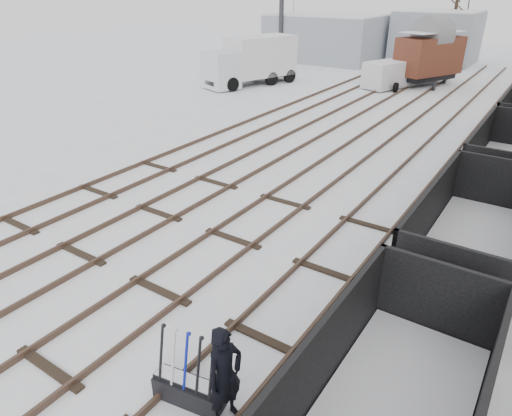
{
  "coord_description": "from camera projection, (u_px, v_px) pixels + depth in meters",
  "views": [
    {
      "loc": [
        6.96,
        -6.2,
        6.75
      ],
      "look_at": [
        0.75,
        3.09,
        1.2
      ],
      "focal_mm": 32.0,
      "sensor_mm": 36.0,
      "label": 1
    }
  ],
  "objects": [
    {
      "name": "ground",
      "position": [
        160.0,
        291.0,
        11.08
      ],
      "size": [
        120.0,
        120.0,
        0.0
      ],
      "primitive_type": "plane",
      "color": "white",
      "rests_on": "ground"
    },
    {
      "name": "tracks",
      "position": [
        369.0,
        142.0,
        21.23
      ],
      "size": [
        13.9,
        52.0,
        0.16
      ],
      "color": "black",
      "rests_on": "ground"
    },
    {
      "name": "shed_left",
      "position": [
        328.0,
        37.0,
        43.45
      ],
      "size": [
        10.0,
        8.0,
        4.1
      ],
      "color": "#8D959F",
      "rests_on": "ground"
    },
    {
      "name": "shed_right",
      "position": [
        436.0,
        37.0,
        41.86
      ],
      "size": [
        7.0,
        6.0,
        4.5
      ],
      "color": "#8D959F",
      "rests_on": "ground"
    },
    {
      "name": "ground_frame",
      "position": [
        189.0,
        389.0,
        8.07
      ],
      "size": [
        1.35,
        0.63,
        1.49
      ],
      "rotation": [
        0.0,
        0.0,
        0.17
      ],
      "color": "black",
      "rests_on": "ground"
    },
    {
      "name": "worker",
      "position": [
        225.0,
        376.0,
        7.47
      ],
      "size": [
        0.59,
        0.78,
        1.9
      ],
      "primitive_type": "imported",
      "rotation": [
        0.0,
        0.0,
        1.35
      ],
      "color": "black",
      "rests_on": "ground"
    },
    {
      "name": "freight_wagon_b",
      "position": [
        470.0,
        247.0,
        11.23
      ],
      "size": [
        2.31,
        5.76,
        2.35
      ],
      "color": "black",
      "rests_on": "ground"
    },
    {
      "name": "freight_wagon_c",
      "position": [
        508.0,
        168.0,
        16.0
      ],
      "size": [
        2.31,
        5.76,
        2.35
      ],
      "color": "black",
      "rests_on": "ground"
    },
    {
      "name": "box_van_wagon",
      "position": [
        429.0,
        55.0,
        32.31
      ],
      "size": [
        4.29,
        5.44,
        3.68
      ],
      "rotation": [
        0.0,
        0.0,
        -0.42
      ],
      "color": "black",
      "rests_on": "ground"
    },
    {
      "name": "lorry",
      "position": [
        251.0,
        61.0,
        32.64
      ],
      "size": [
        3.9,
        7.65,
        3.32
      ],
      "rotation": [
        0.0,
        0.0,
        -0.33
      ],
      "color": "black",
      "rests_on": "ground"
    },
    {
      "name": "panel_van",
      "position": [
        391.0,
        74.0,
        32.07
      ],
      "size": [
        3.15,
        4.57,
        1.85
      ],
      "rotation": [
        0.0,
        0.0,
        -0.35
      ],
      "color": "silver",
      "rests_on": "ground"
    },
    {
      "name": "crane",
      "position": [
        282.0,
        36.0,
        41.84
      ],
      "size": [
        2.13,
        5.32,
        8.92
      ],
      "rotation": [
        0.0,
        0.0,
        0.23
      ],
      "color": "#2A2A2E",
      "rests_on": "ground"
    },
    {
      "name": "tree_far_left",
      "position": [
        453.0,
        25.0,
        42.52
      ],
      "size": [
        0.3,
        0.3,
        6.27
      ],
      "primitive_type": "cylinder",
      "color": "black",
      "rests_on": "ground"
    }
  ]
}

